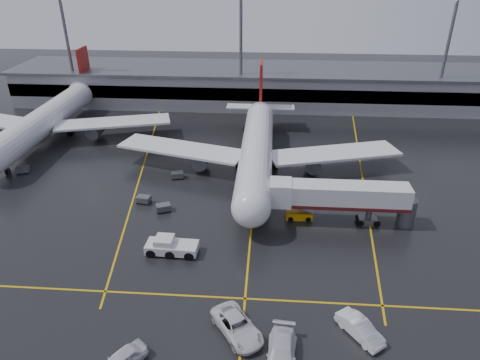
{
  "coord_description": "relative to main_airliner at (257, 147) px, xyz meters",
  "views": [
    {
      "loc": [
        2.03,
        -57.41,
        33.15
      ],
      "look_at": [
        -2.0,
        -2.0,
        4.0
      ],
      "focal_mm": 32.36,
      "sensor_mm": 36.0,
      "label": 1
    }
  ],
  "objects": [
    {
      "name": "jet_bridge",
      "position": [
        11.87,
        -15.7,
        -0.28
      ],
      "size": [
        19.9,
        3.4,
        6.05
      ],
      "color": "silver",
      "rests_on": "ground"
    },
    {
      "name": "ground",
      "position": [
        0.0,
        -9.7,
        -4.21
      ],
      "size": [
        220.0,
        220.0,
        0.0
      ],
      "primitive_type": "plane",
      "color": "black",
      "rests_on": "ground"
    },
    {
      "name": "light_mast_right",
      "position": [
        40.0,
        32.3,
        10.27
      ],
      "size": [
        3.0,
        1.2,
        25.45
      ],
      "color": "#595B60",
      "rests_on": "ground"
    },
    {
      "name": "terminal",
      "position": [
        0.0,
        38.23,
        0.11
      ],
      "size": [
        122.0,
        19.0,
        8.6
      ],
      "color": "gray",
      "rests_on": "ground"
    },
    {
      "name": "baggage_cart_a",
      "position": [
        -12.9,
        -14.6,
        -3.58
      ],
      "size": [
        2.34,
        1.96,
        1.12
      ],
      "color": "#595B60",
      "rests_on": "ground"
    },
    {
      "name": "apron_line_right",
      "position": [
        18.0,
        0.3,
        -4.2
      ],
      "size": [
        7.57,
        69.64,
        0.02
      ],
      "primitive_type": "cube",
      "rotation": [
        0.0,
        0.0,
        -0.1
      ],
      "color": "gold",
      "rests_on": "ground"
    },
    {
      "name": "service_van_b",
      "position": [
        3.79,
        -39.49,
        -3.27
      ],
      "size": [
        3.15,
        6.64,
        1.87
      ],
      "primitive_type": "imported",
      "rotation": [
        0.0,
        0.0,
        -0.08
      ],
      "color": "silver",
      "rests_on": "ground"
    },
    {
      "name": "service_van_c",
      "position": [
        11.46,
        -35.89,
        -3.34
      ],
      "size": [
        4.61,
        5.31,
        1.73
      ],
      "primitive_type": "imported",
      "rotation": [
        0.0,
        0.0,
        0.64
      ],
      "color": "silver",
      "rests_on": "ground"
    },
    {
      "name": "second_airliner",
      "position": [
        -42.0,
        12.0,
        0.0
      ],
      "size": [
        48.8,
        45.6,
        14.1
      ],
      "color": "silver",
      "rests_on": "ground"
    },
    {
      "name": "baggage_cart_c",
      "position": [
        -12.97,
        -4.21,
        -3.58
      ],
      "size": [
        2.29,
        1.81,
        1.12
      ],
      "color": "#595B60",
      "rests_on": "ground"
    },
    {
      "name": "apron_line_stop",
      "position": [
        0.0,
        -31.7,
        -4.2
      ],
      "size": [
        60.0,
        0.25,
        0.02
      ],
      "primitive_type": "cube",
      "color": "gold",
      "rests_on": "ground"
    },
    {
      "name": "baggage_cart_d",
      "position": [
        -45.77,
        1.1,
        -3.58
      ],
      "size": [
        2.19,
        1.62,
        1.12
      ],
      "color": "#595B60",
      "rests_on": "ground"
    },
    {
      "name": "main_airliner",
      "position": [
        0.0,
        0.0,
        0.0
      ],
      "size": [
        48.8,
        45.6,
        14.1
      ],
      "color": "silver",
      "rests_on": "ground"
    },
    {
      "name": "pushback_tractor",
      "position": [
        -9.74,
        -24.23,
        -3.3
      ],
      "size": [
        6.52,
        2.98,
        2.29
      ],
      "color": "silver",
      "rests_on": "ground"
    },
    {
      "name": "baggage_cart_b",
      "position": [
        -16.4,
        -12.48,
        -3.58
      ],
      "size": [
        2.18,
        1.6,
        1.12
      ],
      "color": "#595B60",
      "rests_on": "ground"
    },
    {
      "name": "apron_line_centre",
      "position": [
        0.0,
        -9.7,
        -4.2
      ],
      "size": [
        0.25,
        90.0,
        0.02
      ],
      "primitive_type": "cube",
      "color": "gold",
      "rests_on": "ground"
    },
    {
      "name": "light_mast_left",
      "position": [
        -45.0,
        32.3,
        10.27
      ],
      "size": [
        3.0,
        1.2,
        25.45
      ],
      "color": "#595B60",
      "rests_on": "ground"
    },
    {
      "name": "baggage_cart_e",
      "position": [
        -39.56,
        -4.14,
        -3.58
      ],
      "size": [
        2.29,
        1.83,
        1.12
      ],
      "color": "#595B60",
      "rests_on": "ground"
    },
    {
      "name": "light_mast_mid",
      "position": [
        -5.0,
        32.3,
        10.27
      ],
      "size": [
        3.0,
        1.2,
        25.45
      ],
      "color": "#595B60",
      "rests_on": "ground"
    },
    {
      "name": "apron_line_left",
      "position": [
        -20.0,
        0.3,
        -4.2
      ],
      "size": [
        9.99,
        69.35,
        0.02
      ],
      "primitive_type": "cube",
      "rotation": [
        0.0,
        0.0,
        0.14
      ],
      "color": "gold",
      "rests_on": "ground"
    },
    {
      "name": "service_van_a",
      "position": [
        -0.47,
        -36.51,
        -3.3
      ],
      "size": [
        6.18,
        7.08,
        1.81
      ],
      "primitive_type": "imported",
      "rotation": [
        0.0,
        0.0,
        0.6
      ],
      "color": "silver",
      "rests_on": "ground"
    },
    {
      "name": "belt_loader",
      "position": [
        6.58,
        -15.09,
        -3.63
      ],
      "size": [
        3.76,
        1.88,
        2.34
      ],
      "color": "orange",
      "rests_on": "ground"
    }
  ]
}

